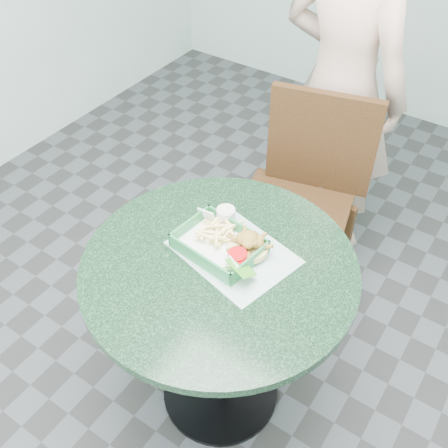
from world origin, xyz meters
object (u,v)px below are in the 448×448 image
Objects in this scene: diner_person at (344,65)px; sauce_ramekin at (221,217)px; crab_sandwich at (249,244)px; dining_chair at (305,187)px; cafe_table at (220,302)px; food_basket at (219,251)px.

diner_person reaches higher than sauce_ramekin.
sauce_ramekin is at bearing 158.63° from crab_sandwich.
sauce_ramekin is at bearing -105.98° from dining_chair.
dining_chair is (-0.07, 0.76, -0.05)m from cafe_table.
dining_chair is 3.60× the size of food_basket.
diner_person is 30.85× the size of sauce_ramekin.
crab_sandwich is (0.12, -0.66, 0.27)m from dining_chair.
diner_person reaches higher than food_basket.
crab_sandwich is 1.98× the size of sauce_ramekin.
sauce_ramekin is at bearing 100.33° from diner_person.
food_basket is 2.10× the size of crab_sandwich.
food_basket is at bearing -59.04° from sauce_ramekin.
sauce_ramekin reaches higher than cafe_table.
diner_person is at bearing 98.82° from crab_sandwich.
food_basket is at bearing -100.58° from dining_chair.
cafe_table is at bearing -98.29° from dining_chair.
cafe_table is 0.29m from sauce_ramekin.
sauce_ramekin is (-0.06, 0.11, 0.03)m from food_basket.
diner_person is at bearing 93.99° from food_basket.
diner_person reaches higher than crab_sandwich.
dining_chair is 14.96× the size of sauce_ramekin.
cafe_table is at bearing -55.10° from food_basket.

